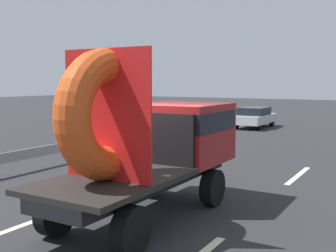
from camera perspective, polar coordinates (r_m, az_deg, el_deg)
ground_plane at (r=9.20m, az=-4.38°, el=-11.71°), size 120.00×120.00×0.00m
flatbed_truck at (r=8.78m, az=-1.79°, el=-1.66°), size 2.02×5.10×3.40m
distant_sedan at (r=25.96m, az=11.83°, el=1.27°), size 1.65×3.85×1.26m
guardrail at (r=14.33m, az=-16.39°, el=-3.29°), size 0.10×16.37×0.71m
lane_dash_left_far at (r=14.36m, az=3.13°, el=-5.18°), size 0.16×2.26×0.01m
lane_dash_right_far at (r=13.16m, az=17.51°, el=-6.50°), size 0.16×2.67×0.01m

